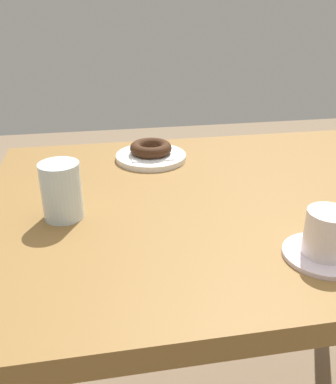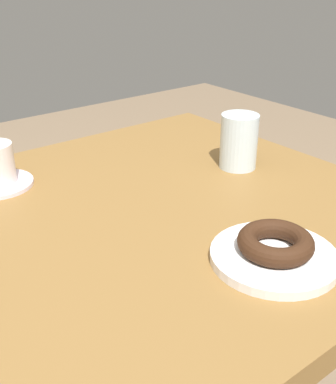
% 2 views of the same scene
% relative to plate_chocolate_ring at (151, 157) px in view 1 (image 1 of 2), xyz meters
% --- Properties ---
extents(table, '(1.15, 0.83, 0.74)m').
position_rel_plate_chocolate_ring_xyz_m(table, '(0.18, -0.25, -0.09)').
color(table, olive).
rests_on(table, ground_plane).
extents(plate_chocolate_ring, '(0.19, 0.19, 0.01)m').
position_rel_plate_chocolate_ring_xyz_m(plate_chocolate_ring, '(0.00, 0.00, 0.00)').
color(plate_chocolate_ring, white).
rests_on(plate_chocolate_ring, table).
extents(napkin_chocolate_ring, '(0.11, 0.11, 0.00)m').
position_rel_plate_chocolate_ring_xyz_m(napkin_chocolate_ring, '(0.00, 0.00, 0.01)').
color(napkin_chocolate_ring, white).
rests_on(napkin_chocolate_ring, plate_chocolate_ring).
extents(donut_chocolate_ring, '(0.11, 0.11, 0.03)m').
position_rel_plate_chocolate_ring_xyz_m(donut_chocolate_ring, '(0.00, 0.00, 0.03)').
color(donut_chocolate_ring, '#392011').
rests_on(donut_chocolate_ring, napkin_chocolate_ring).
extents(water_glass, '(0.08, 0.08, 0.12)m').
position_rel_plate_chocolate_ring_xyz_m(water_glass, '(-0.22, -0.29, 0.05)').
color(water_glass, silver).
rests_on(water_glass, table).
extents(coffee_cup, '(0.14, 0.14, 0.09)m').
position_rel_plate_chocolate_ring_xyz_m(coffee_cup, '(0.23, -0.52, 0.03)').
color(coffee_cup, silver).
rests_on(coffee_cup, table).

